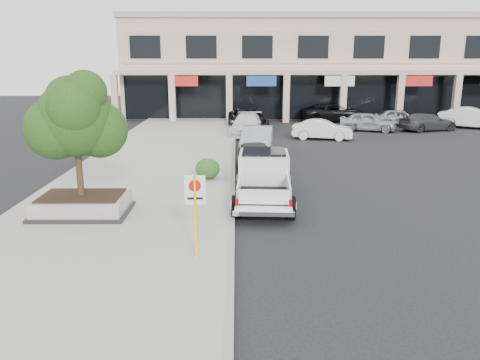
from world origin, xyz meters
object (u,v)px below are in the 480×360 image
(no_parking_sign, at_px, (195,205))
(curb_car_a, at_px, (256,158))
(curb_car_c, at_px, (247,125))
(planter, at_px, (82,205))
(lot_car_b, at_px, (322,130))
(lot_car_c, at_px, (428,122))
(lot_car_a, at_px, (368,122))
(curb_car_d, at_px, (248,119))
(pickup_truck, at_px, (264,179))
(planter_tree, at_px, (80,119))
(lot_car_d, at_px, (334,113))
(curb_car_b, at_px, (257,141))
(lot_car_e, at_px, (399,118))
(lot_car_f, at_px, (472,118))

(no_parking_sign, height_order, curb_car_a, no_parking_sign)
(no_parking_sign, bearing_deg, curb_car_c, 85.29)
(planter, xyz_separation_m, lot_car_b, (11.30, 16.67, 0.20))
(lot_car_c, bearing_deg, planter, 117.16)
(lot_car_a, bearing_deg, curb_car_d, 104.86)
(pickup_truck, bearing_deg, lot_car_a, 67.31)
(curb_car_c, height_order, lot_car_a, curb_car_c)
(no_parking_sign, height_order, pickup_truck, no_parking_sign)
(planter_tree, bearing_deg, curb_car_c, 72.03)
(curb_car_c, distance_m, lot_car_d, 11.10)
(curb_car_b, bearing_deg, planter, -114.12)
(lot_car_d, bearing_deg, lot_car_a, -172.07)
(curb_car_a, distance_m, lot_car_d, 21.03)
(curb_car_a, xyz_separation_m, curb_car_d, (-0.07, 14.69, 0.11))
(lot_car_b, distance_m, lot_car_e, 10.12)
(curb_car_a, bearing_deg, curb_car_d, 83.95)
(curb_car_a, bearing_deg, lot_car_e, 46.42)
(no_parking_sign, bearing_deg, planter, 138.19)
(lot_car_f, bearing_deg, planter_tree, 160.80)
(no_parking_sign, xyz_separation_m, curb_car_d, (1.98, 25.25, -0.80))
(pickup_truck, bearing_deg, lot_car_b, 75.01)
(planter_tree, bearing_deg, pickup_truck, 14.35)
(curb_car_c, relative_size, curb_car_d, 0.88)
(lot_car_e, bearing_deg, planter, 155.22)
(curb_car_b, xyz_separation_m, lot_car_e, (12.39, 12.05, -0.09))
(planter, distance_m, lot_car_c, 29.00)
(curb_car_d, relative_size, lot_car_e, 1.44)
(lot_car_c, bearing_deg, pickup_truck, 125.33)
(planter_tree, height_order, lot_car_f, planter_tree)
(lot_car_b, bearing_deg, lot_car_a, -34.50)
(lot_car_a, bearing_deg, curb_car_c, 122.17)
(curb_car_c, bearing_deg, lot_car_e, 27.01)
(curb_car_c, distance_m, lot_car_b, 5.53)
(lot_car_e, bearing_deg, no_parking_sign, 165.89)
(planter, xyz_separation_m, curb_car_a, (6.31, 6.74, 0.25))
(lot_car_a, xyz_separation_m, lot_car_d, (-1.47, 5.73, 0.08))
(pickup_truck, distance_m, curb_car_c, 16.82)
(lot_car_b, bearing_deg, no_parking_sign, 174.00)
(curb_car_b, bearing_deg, curb_car_c, 99.37)
(curb_car_d, bearing_deg, lot_car_e, 3.65)
(planter, xyz_separation_m, curb_car_b, (6.54, 11.27, 0.33))
(planter_tree, distance_m, curb_car_d, 22.29)
(planter_tree, distance_m, lot_car_e, 29.95)
(pickup_truck, bearing_deg, lot_car_c, 57.14)
(lot_car_c, relative_size, lot_car_e, 1.12)
(curb_car_a, height_order, lot_car_c, curb_car_a)
(no_parking_sign, bearing_deg, planter_tree, 136.14)
(planter, distance_m, no_parking_sign, 5.84)
(curb_car_c, relative_size, lot_car_f, 1.05)
(lot_car_c, distance_m, lot_car_f, 4.25)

